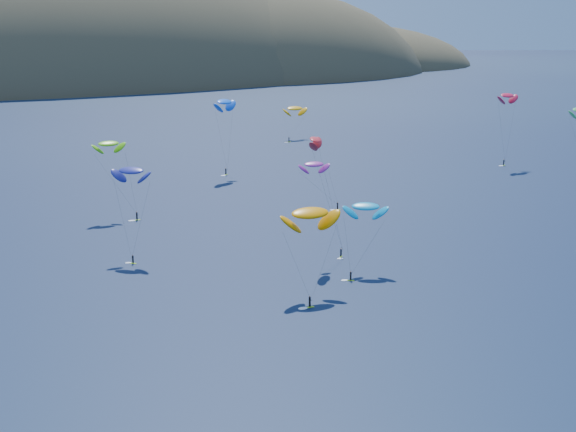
# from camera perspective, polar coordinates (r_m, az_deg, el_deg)

# --- Properties ---
(island) EXTENTS (730.00, 300.00, 210.00)m
(island) POSITION_cam_1_polar(r_m,az_deg,el_deg) (637.46, -16.16, 8.47)
(island) COLOR #3D3526
(island) RESTS_ON ground
(kitesurfer_2) EXTENTS (11.24, 12.27, 17.43)m
(kitesurfer_2) POSITION_cam_1_polar(r_m,az_deg,el_deg) (145.89, 1.58, 0.21)
(kitesurfer_2) COLOR #9EE719
(kitesurfer_2) RESTS_ON ground
(kitesurfer_3) EXTENTS (8.90, 11.97, 20.12)m
(kitesurfer_3) POSITION_cam_1_polar(r_m,az_deg,el_deg) (204.70, -12.64, 5.03)
(kitesurfer_3) COLOR #9EE719
(kitesurfer_3) RESTS_ON ground
(kitesurfer_4) EXTENTS (11.10, 10.07, 25.38)m
(kitesurfer_4) POSITION_cam_1_polar(r_m,az_deg,el_deg) (250.64, -4.55, 8.10)
(kitesurfer_4) COLOR #9EE719
(kitesurfer_4) RESTS_ON ground
(kitesurfer_5) EXTENTS (12.26, 10.98, 14.80)m
(kitesurfer_5) POSITION_cam_1_polar(r_m,az_deg,el_deg) (159.28, 5.54, 0.67)
(kitesurfer_5) COLOR #9EE719
(kitesurfer_5) RESTS_ON ground
(kitesurfer_6) EXTENTS (8.87, 9.09, 13.44)m
(kitesurfer_6) POSITION_cam_1_polar(r_m,az_deg,el_deg) (208.43, 1.87, 3.69)
(kitesurfer_6) COLOR #9EE719
(kitesurfer_6) RESTS_ON ground
(kitesurfer_8) EXTENTS (9.98, 6.36, 25.38)m
(kitesurfer_8) POSITION_cam_1_polar(r_m,az_deg,el_deg) (275.17, 15.34, 8.27)
(kitesurfer_8) COLOR #9EE719
(kitesurfer_8) RESTS_ON ground
(kitesurfer_9) EXTENTS (7.21, 10.42, 26.13)m
(kitesurfer_9) POSITION_cam_1_polar(r_m,az_deg,el_deg) (166.15, 1.97, 5.42)
(kitesurfer_9) COLOR #9EE719
(kitesurfer_9) RESTS_ON ground
(kitesurfer_10) EXTENTS (9.02, 12.73, 20.14)m
(kitesurfer_10) POSITION_cam_1_polar(r_m,az_deg,el_deg) (169.96, -11.10, 3.19)
(kitesurfer_10) COLOR #9EE719
(kitesurfer_10) RESTS_ON ground
(kitesurfer_11) EXTENTS (12.86, 12.09, 14.66)m
(kitesurfer_11) POSITION_cam_1_polar(r_m,az_deg,el_deg) (322.63, 0.49, 7.67)
(kitesurfer_11) COLOR #9EE719
(kitesurfer_11) RESTS_ON ground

